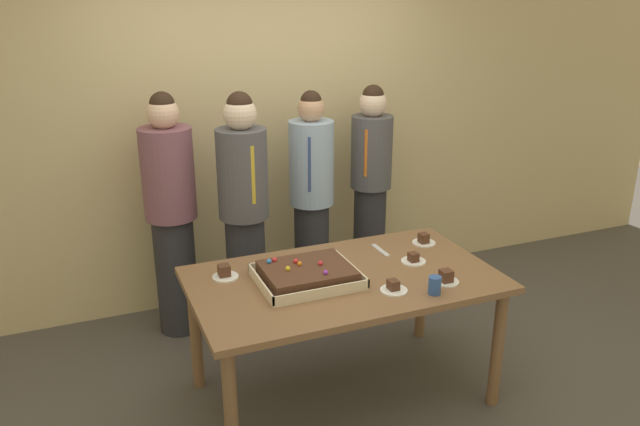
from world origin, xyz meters
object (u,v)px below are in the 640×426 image
(plated_slice_far_left, at_px, (424,241))
(party_table, at_px, (344,291))
(person_striped_tie_right, at_px, (371,188))
(plated_slice_far_right, at_px, (446,278))
(plated_slice_center_front, at_px, (225,273))
(sheet_cake, at_px, (307,274))
(plated_slice_near_left, at_px, (413,260))
(cake_server_utensil, at_px, (380,250))
(plated_slice_near_right, at_px, (394,288))
(drink_cup_nearest, at_px, (435,285))
(person_serving_front, at_px, (244,213))
(person_far_right_suit, at_px, (311,200))
(person_green_shirt_behind, at_px, (171,213))

(plated_slice_far_left, bearing_deg, party_table, -159.30)
(plated_slice_far_left, bearing_deg, person_striped_tie_right, 84.93)
(plated_slice_far_right, xyz_separation_m, plated_slice_center_front, (-1.13, 0.54, -0.00))
(sheet_cake, height_order, plated_slice_near_left, sheet_cake)
(party_table, distance_m, plated_slice_far_left, 0.74)
(plated_slice_far_left, height_order, cake_server_utensil, plated_slice_far_left)
(party_table, xyz_separation_m, plated_slice_near_right, (0.18, -0.26, 0.11))
(drink_cup_nearest, relative_size, cake_server_utensil, 0.50)
(sheet_cake, relative_size, drink_cup_nearest, 5.54)
(party_table, height_order, plated_slice_center_front, plated_slice_center_front)
(plated_slice_far_right, relative_size, plated_slice_center_front, 1.00)
(plated_slice_near_right, xyz_separation_m, person_serving_front, (-0.49, 1.21, 0.10))
(plated_slice_center_front, xyz_separation_m, person_serving_front, (0.32, 0.70, 0.09))
(plated_slice_near_right, distance_m, person_serving_front, 1.31)
(cake_server_utensil, height_order, person_far_right_suit, person_far_right_suit)
(plated_slice_center_front, height_order, person_striped_tie_right, person_striped_tie_right)
(person_striped_tie_right, distance_m, person_far_right_suit, 0.52)
(plated_slice_near_right, distance_m, plated_slice_far_right, 0.32)
(plated_slice_near_left, height_order, cake_server_utensil, plated_slice_near_left)
(plated_slice_near_left, xyz_separation_m, person_striped_tie_right, (0.29, 1.16, 0.08))
(sheet_cake, distance_m, person_far_right_suit, 1.20)
(plated_slice_far_left, bearing_deg, plated_slice_center_front, -179.79)
(drink_cup_nearest, distance_m, cake_server_utensil, 0.64)
(plated_slice_center_front, relative_size, person_far_right_suit, 0.09)
(sheet_cake, height_order, person_green_shirt_behind, person_green_shirt_behind)
(plated_slice_near_left, height_order, person_far_right_suit, person_far_right_suit)
(cake_server_utensil, xyz_separation_m, person_green_shirt_behind, (-1.14, 0.91, 0.10))
(cake_server_utensil, relative_size, person_far_right_suit, 0.12)
(person_striped_tie_right, relative_size, person_far_right_suit, 1.00)
(drink_cup_nearest, bearing_deg, person_serving_front, 117.19)
(plated_slice_near_right, relative_size, drink_cup_nearest, 1.50)
(plated_slice_far_left, distance_m, person_striped_tie_right, 0.94)
(person_far_right_suit, bearing_deg, sheet_cake, -0.02)
(party_table, bearing_deg, plated_slice_far_right, -29.79)
(sheet_cake, height_order, plated_slice_far_right, sheet_cake)
(sheet_cake, xyz_separation_m, person_far_right_suit, (0.47, 1.11, 0.04))
(plated_slice_near_right, height_order, plated_slice_center_front, plated_slice_center_front)
(person_green_shirt_behind, xyz_separation_m, person_far_right_suit, (1.02, -0.04, -0.02))
(plated_slice_near_left, xyz_separation_m, plated_slice_far_left, (0.21, 0.23, 0.00))
(cake_server_utensil, xyz_separation_m, person_striped_tie_right, (0.39, 0.93, 0.09))
(plated_slice_near_right, xyz_separation_m, plated_slice_center_front, (-0.81, 0.52, 0.01))
(plated_slice_far_left, height_order, drink_cup_nearest, drink_cup_nearest)
(cake_server_utensil, xyz_separation_m, person_far_right_suit, (-0.12, 0.87, 0.08))
(sheet_cake, bearing_deg, plated_slice_center_front, 151.16)
(plated_slice_near_right, relative_size, plated_slice_far_right, 1.00)
(drink_cup_nearest, xyz_separation_m, person_striped_tie_right, (0.40, 1.57, 0.04))
(party_table, relative_size, plated_slice_far_right, 11.64)
(person_green_shirt_behind, height_order, person_striped_tie_right, person_green_shirt_behind)
(party_table, bearing_deg, plated_slice_far_left, 20.70)
(person_green_shirt_behind, relative_size, person_far_right_suit, 1.03)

